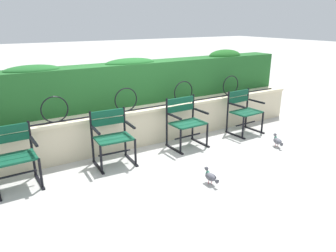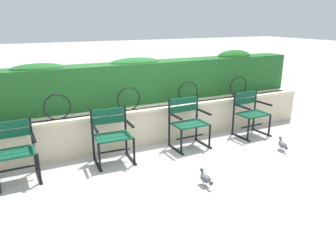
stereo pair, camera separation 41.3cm
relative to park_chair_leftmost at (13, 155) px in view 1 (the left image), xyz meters
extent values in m
plane|color=#B7B5AF|center=(2.27, -0.41, -0.46)|extent=(60.00, 60.00, 0.00)
cube|color=beige|center=(2.27, 0.53, -0.15)|extent=(6.99, 0.35, 0.62)
cube|color=beige|center=(2.27, 0.53, 0.19)|extent=(6.99, 0.41, 0.05)
cylinder|color=black|center=(2.27, 0.46, 0.23)|extent=(6.46, 0.02, 0.02)
torus|color=black|center=(0.69, 0.46, 0.42)|extent=(0.42, 0.02, 0.42)
torus|color=black|center=(1.88, 0.46, 0.42)|extent=(0.42, 0.02, 0.42)
torus|color=black|center=(3.06, 0.46, 0.42)|extent=(0.42, 0.02, 0.42)
torus|color=black|center=(4.25, 0.46, 0.42)|extent=(0.42, 0.02, 0.42)
cube|color=#236028|center=(2.27, 0.96, 0.59)|extent=(6.85, 0.51, 0.76)
ellipsoid|color=#236529|center=(0.52, 0.96, 0.97)|extent=(0.86, 0.46, 0.16)
ellipsoid|color=#216327|center=(2.22, 0.96, 0.97)|extent=(0.97, 0.46, 0.17)
ellipsoid|color=#226423|center=(4.49, 0.96, 0.97)|extent=(0.81, 0.46, 0.27)
cube|color=#0F4C33|center=(0.01, -0.21, -0.02)|extent=(0.53, 0.14, 0.03)
cube|color=#0F4C33|center=(0.00, -0.08, -0.02)|extent=(0.53, 0.14, 0.03)
cube|color=#0F4C33|center=(0.00, 0.06, -0.02)|extent=(0.53, 0.14, 0.03)
cube|color=#0F4C33|center=(0.00, 0.16, 0.32)|extent=(0.53, 0.05, 0.11)
cube|color=#0F4C33|center=(0.00, 0.16, 0.19)|extent=(0.53, 0.05, 0.11)
cylinder|color=black|center=(0.26, 0.17, -0.03)|extent=(0.04, 0.04, 0.85)
cylinder|color=black|center=(0.27, -0.26, -0.24)|extent=(0.04, 0.04, 0.44)
cube|color=black|center=(0.27, -0.07, -0.45)|extent=(0.06, 0.52, 0.02)
cube|color=black|center=(0.27, -0.07, 0.16)|extent=(0.05, 0.40, 0.03)
cylinder|color=black|center=(0.00, -0.08, -0.26)|extent=(0.50, 0.04, 0.03)
cube|color=#0F4C33|center=(1.40, -0.21, -0.02)|extent=(0.56, 0.15, 0.03)
cube|color=#0F4C33|center=(1.41, -0.07, -0.02)|extent=(0.56, 0.15, 0.03)
cube|color=#0F4C33|center=(1.42, 0.06, -0.02)|extent=(0.56, 0.15, 0.03)
cube|color=#0F4C33|center=(1.42, 0.17, 0.32)|extent=(0.55, 0.06, 0.11)
cube|color=#0F4C33|center=(1.42, 0.17, 0.19)|extent=(0.55, 0.06, 0.11)
cylinder|color=black|center=(1.70, 0.15, -0.03)|extent=(0.04, 0.04, 0.85)
cylinder|color=black|center=(1.67, -0.28, -0.24)|extent=(0.04, 0.04, 0.44)
cube|color=black|center=(1.68, -0.09, -0.45)|extent=(0.07, 0.52, 0.02)
cube|color=black|center=(1.68, -0.09, 0.16)|extent=(0.06, 0.40, 0.03)
cylinder|color=black|center=(1.15, 0.18, -0.03)|extent=(0.04, 0.04, 0.85)
cylinder|color=black|center=(1.13, -0.25, -0.24)|extent=(0.04, 0.04, 0.44)
cube|color=black|center=(1.14, -0.06, -0.45)|extent=(0.07, 0.52, 0.02)
cube|color=black|center=(1.14, -0.06, 0.16)|extent=(0.06, 0.40, 0.03)
cylinder|color=black|center=(1.41, -0.07, -0.26)|extent=(0.52, 0.05, 0.03)
cube|color=#0F4C33|center=(2.82, -0.20, -0.02)|extent=(0.59, 0.14, 0.03)
cube|color=#0F4C33|center=(2.82, -0.06, -0.02)|extent=(0.59, 0.14, 0.03)
cube|color=#0F4C33|center=(2.81, 0.08, -0.02)|extent=(0.59, 0.14, 0.03)
cube|color=#0F4C33|center=(2.81, 0.18, 0.35)|extent=(0.58, 0.05, 0.11)
cube|color=#0F4C33|center=(2.81, 0.18, 0.20)|extent=(0.58, 0.05, 0.11)
cylinder|color=black|center=(3.10, 0.19, -0.02)|extent=(0.04, 0.04, 0.89)
cylinder|color=black|center=(3.12, -0.24, -0.24)|extent=(0.04, 0.04, 0.44)
cube|color=black|center=(3.11, -0.05, -0.45)|extent=(0.06, 0.52, 0.02)
cube|color=black|center=(3.11, -0.05, 0.16)|extent=(0.05, 0.40, 0.03)
cylinder|color=black|center=(2.52, 0.17, -0.02)|extent=(0.04, 0.04, 0.89)
cylinder|color=black|center=(2.53, -0.26, -0.24)|extent=(0.04, 0.04, 0.44)
cube|color=black|center=(2.53, -0.07, -0.45)|extent=(0.06, 0.52, 0.02)
cube|color=black|center=(2.53, -0.07, 0.16)|extent=(0.05, 0.40, 0.03)
cylinder|color=black|center=(2.82, -0.06, -0.26)|extent=(0.55, 0.04, 0.03)
cube|color=#0F4C33|center=(4.23, -0.21, -0.02)|extent=(0.57, 0.16, 0.03)
cube|color=#0F4C33|center=(4.23, -0.07, -0.02)|extent=(0.57, 0.16, 0.03)
cube|color=#0F4C33|center=(4.22, 0.07, -0.02)|extent=(0.57, 0.16, 0.03)
cube|color=#0F4C33|center=(4.21, 0.17, 0.32)|extent=(0.56, 0.06, 0.11)
cube|color=#0F4C33|center=(4.21, 0.17, 0.19)|extent=(0.56, 0.06, 0.11)
cylinder|color=black|center=(4.49, 0.18, -0.03)|extent=(0.04, 0.04, 0.85)
cylinder|color=black|center=(4.52, -0.24, -0.24)|extent=(0.04, 0.04, 0.44)
cube|color=black|center=(4.51, -0.05, -0.45)|extent=(0.07, 0.52, 0.02)
cube|color=black|center=(4.51, -0.05, 0.16)|extent=(0.06, 0.40, 0.03)
cylinder|color=black|center=(3.93, 0.15, -0.03)|extent=(0.04, 0.04, 0.85)
cylinder|color=black|center=(3.96, -0.28, -0.24)|extent=(0.04, 0.04, 0.44)
cube|color=black|center=(3.95, -0.09, -0.45)|extent=(0.07, 0.52, 0.02)
cube|color=black|center=(3.95, -0.09, 0.16)|extent=(0.06, 0.40, 0.03)
cylinder|color=black|center=(4.23, -0.07, -0.26)|extent=(0.53, 0.06, 0.03)
ellipsoid|color=#5B5B66|center=(2.30, -1.36, -0.35)|extent=(0.10, 0.19, 0.11)
cylinder|color=#2D6B56|center=(2.30, -1.29, -0.32)|extent=(0.04, 0.06, 0.06)
sphere|color=#494951|center=(2.30, -1.27, -0.26)|extent=(0.06, 0.06, 0.06)
cone|color=black|center=(2.30, -1.23, -0.27)|extent=(0.01, 0.02, 0.01)
cone|color=#404047|center=(2.30, -1.47, -0.36)|extent=(0.06, 0.08, 0.06)
ellipsoid|color=#4E4E56|center=(2.26, -1.37, -0.35)|extent=(0.02, 0.14, 0.07)
ellipsoid|color=#4E4E56|center=(2.34, -1.37, -0.35)|extent=(0.02, 0.14, 0.07)
cylinder|color=#C6515B|center=(2.28, -1.35, -0.43)|extent=(0.01, 0.01, 0.05)
cylinder|color=#C6515B|center=(2.32, -1.37, -0.43)|extent=(0.01, 0.01, 0.05)
ellipsoid|color=slate|center=(4.20, -0.90, -0.35)|extent=(0.16, 0.21, 0.11)
cylinder|color=#2D6B56|center=(4.22, -0.84, -0.32)|extent=(0.06, 0.07, 0.06)
sphere|color=#55555D|center=(4.23, -0.82, -0.26)|extent=(0.06, 0.06, 0.06)
cone|color=black|center=(4.24, -0.79, -0.27)|extent=(0.02, 0.03, 0.01)
cone|color=#4A4A52|center=(4.16, -1.01, -0.36)|extent=(0.08, 0.10, 0.06)
ellipsoid|color=#5B5B63|center=(4.15, -0.90, -0.35)|extent=(0.07, 0.14, 0.07)
ellipsoid|color=#5B5B63|center=(4.23, -0.93, -0.35)|extent=(0.07, 0.14, 0.07)
cylinder|color=#C6515B|center=(4.18, -0.89, -0.43)|extent=(0.01, 0.01, 0.05)
cylinder|color=#C6515B|center=(4.21, -0.92, -0.43)|extent=(0.01, 0.01, 0.05)
camera|label=1|loc=(-0.28, -4.45, 1.73)|focal=34.11mm
camera|label=2|loc=(0.08, -4.65, 1.73)|focal=34.11mm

